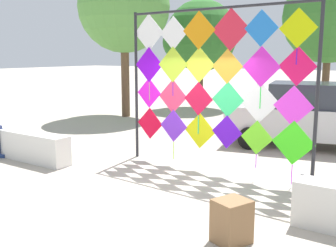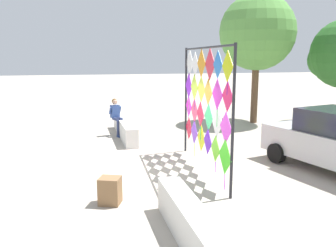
% 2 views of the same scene
% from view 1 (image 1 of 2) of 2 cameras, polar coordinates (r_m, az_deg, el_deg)
% --- Properties ---
extents(ground, '(120.00, 120.00, 0.00)m').
position_cam_1_polar(ground, '(7.94, -0.33, -8.84)').
color(ground, '#ADA393').
extents(plaza_ledge_left, '(4.26, 0.46, 0.69)m').
position_cam_1_polar(plaza_ledge_left, '(10.98, -22.02, -2.41)').
color(plaza_ledge_left, silver).
rests_on(plaza_ledge_left, ground).
extents(kite_display_rack, '(4.42, 0.30, 3.52)m').
position_cam_1_polar(kite_display_rack, '(8.56, 6.38, 6.58)').
color(kite_display_rack, '#232328').
rests_on(kite_display_rack, ground).
extents(parked_car, '(4.87, 2.98, 1.77)m').
position_cam_1_polar(parked_car, '(11.77, 20.05, 1.21)').
color(parked_car, '#B7B7BC').
rests_on(parked_car, ground).
extents(cardboard_box_large, '(0.55, 0.57, 0.61)m').
position_cam_1_polar(cardboard_box_large, '(5.66, 9.06, -13.60)').
color(cardboard_box_large, olive).
rests_on(cardboard_box_large, ground).
extents(tree_broadleaf, '(3.70, 3.64, 6.22)m').
position_cam_1_polar(tree_broadleaf, '(16.81, -6.56, 15.77)').
color(tree_broadleaf, brown).
rests_on(tree_broadleaf, ground).
extents(tree_palm_like, '(3.47, 3.47, 5.67)m').
position_cam_1_polar(tree_palm_like, '(16.75, 21.93, 13.66)').
color(tree_palm_like, brown).
rests_on(tree_palm_like, ground).
extents(tree_far_right, '(3.37, 3.32, 5.05)m').
position_cam_1_polar(tree_far_right, '(19.12, 4.37, 12.22)').
color(tree_far_right, brown).
rests_on(tree_far_right, ground).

